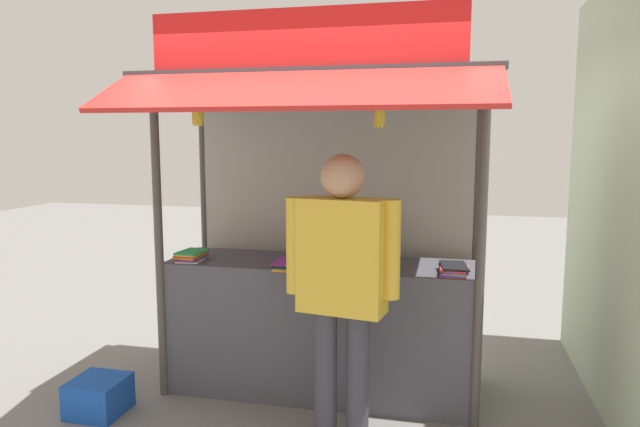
{
  "coord_description": "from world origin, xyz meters",
  "views": [
    {
      "loc": [
        0.89,
        -3.92,
        1.86
      ],
      "look_at": [
        0.0,
        0.0,
        1.32
      ],
      "focal_mm": 32.25,
      "sensor_mm": 36.0,
      "label": 1
    }
  ],
  "objects_px": {
    "water_bottle_back_right": "(301,241)",
    "water_bottle_right": "(380,241)",
    "water_bottle_mid_left": "(303,241)",
    "magazine_stack_back_left": "(191,255)",
    "banana_bunch_rightmost": "(198,117)",
    "plastic_crate": "(99,396)",
    "banana_bunch_leftmost": "(380,116)",
    "magazine_stack_far_left": "(288,265)",
    "vendor_person": "(342,275)",
    "magazine_stack_rear_center": "(453,269)"
  },
  "relations": [
    {
      "from": "magazine_stack_far_left",
      "to": "banana_bunch_leftmost",
      "type": "bearing_deg",
      "value": -15.78
    },
    {
      "from": "water_bottle_back_right",
      "to": "vendor_person",
      "type": "xyz_separation_m",
      "value": [
        0.45,
        -0.8,
        -0.04
      ]
    },
    {
      "from": "magazine_stack_back_left",
      "to": "banana_bunch_leftmost",
      "type": "height_order",
      "value": "banana_bunch_leftmost"
    },
    {
      "from": "magazine_stack_far_left",
      "to": "banana_bunch_rightmost",
      "type": "height_order",
      "value": "banana_bunch_rightmost"
    },
    {
      "from": "magazine_stack_rear_center",
      "to": "vendor_person",
      "type": "relative_size",
      "value": 0.18
    },
    {
      "from": "water_bottle_back_right",
      "to": "magazine_stack_back_left",
      "type": "height_order",
      "value": "water_bottle_back_right"
    },
    {
      "from": "magazine_stack_back_left",
      "to": "banana_bunch_rightmost",
      "type": "bearing_deg",
      "value": -52.54
    },
    {
      "from": "water_bottle_right",
      "to": "water_bottle_mid_left",
      "type": "height_order",
      "value": "water_bottle_right"
    },
    {
      "from": "water_bottle_back_right",
      "to": "magazine_stack_back_left",
      "type": "bearing_deg",
      "value": -164.12
    },
    {
      "from": "magazine_stack_far_left",
      "to": "banana_bunch_leftmost",
      "type": "relative_size",
      "value": 1.15
    },
    {
      "from": "magazine_stack_rear_center",
      "to": "banana_bunch_leftmost",
      "type": "xyz_separation_m",
      "value": [
        -0.47,
        -0.26,
        0.99
      ]
    },
    {
      "from": "magazine_stack_back_left",
      "to": "banana_bunch_leftmost",
      "type": "bearing_deg",
      "value": -10.82
    },
    {
      "from": "water_bottle_right",
      "to": "plastic_crate",
      "type": "xyz_separation_m",
      "value": [
        -1.78,
        -0.92,
        -0.97
      ]
    },
    {
      "from": "magazine_stack_back_left",
      "to": "water_bottle_right",
      "type": "bearing_deg",
      "value": 16.42
    },
    {
      "from": "water_bottle_back_right",
      "to": "water_bottle_right",
      "type": "xyz_separation_m",
      "value": [
        0.56,
        0.17,
        -0.01
      ]
    },
    {
      "from": "water_bottle_back_right",
      "to": "magazine_stack_rear_center",
      "type": "relative_size",
      "value": 0.91
    },
    {
      "from": "water_bottle_back_right",
      "to": "water_bottle_right",
      "type": "distance_m",
      "value": 0.58
    },
    {
      "from": "vendor_person",
      "to": "plastic_crate",
      "type": "relative_size",
      "value": 5.14
    },
    {
      "from": "magazine_stack_rear_center",
      "to": "vendor_person",
      "type": "height_order",
      "value": "vendor_person"
    },
    {
      "from": "magazine_stack_far_left",
      "to": "banana_bunch_rightmost",
      "type": "xyz_separation_m",
      "value": [
        -0.55,
        -0.18,
        1.0
      ]
    },
    {
      "from": "water_bottle_right",
      "to": "magazine_stack_rear_center",
      "type": "height_order",
      "value": "water_bottle_right"
    },
    {
      "from": "water_bottle_mid_left",
      "to": "plastic_crate",
      "type": "xyz_separation_m",
      "value": [
        -1.2,
        -0.91,
        -0.95
      ]
    },
    {
      "from": "magazine_stack_far_left",
      "to": "plastic_crate",
      "type": "xyz_separation_m",
      "value": [
        -1.21,
        -0.44,
        -0.87
      ]
    },
    {
      "from": "water_bottle_right",
      "to": "banana_bunch_leftmost",
      "type": "height_order",
      "value": "banana_bunch_leftmost"
    },
    {
      "from": "magazine_stack_far_left",
      "to": "magazine_stack_rear_center",
      "type": "distance_m",
      "value": 1.1
    },
    {
      "from": "magazine_stack_far_left",
      "to": "banana_bunch_leftmost",
      "type": "xyz_separation_m",
      "value": [
        0.63,
        -0.18,
        0.99
      ]
    },
    {
      "from": "water_bottle_back_right",
      "to": "magazine_stack_far_left",
      "type": "distance_m",
      "value": 0.33
    },
    {
      "from": "water_bottle_mid_left",
      "to": "magazine_stack_back_left",
      "type": "distance_m",
      "value": 0.84
    },
    {
      "from": "plastic_crate",
      "to": "banana_bunch_leftmost",
      "type": "bearing_deg",
      "value": 8.15
    },
    {
      "from": "water_bottle_mid_left",
      "to": "banana_bunch_rightmost",
      "type": "relative_size",
      "value": 1.02
    },
    {
      "from": "banana_bunch_leftmost",
      "to": "plastic_crate",
      "type": "bearing_deg",
      "value": -171.85
    },
    {
      "from": "water_bottle_mid_left",
      "to": "magazine_stack_far_left",
      "type": "relative_size",
      "value": 0.83
    },
    {
      "from": "water_bottle_mid_left",
      "to": "water_bottle_right",
      "type": "bearing_deg",
      "value": 1.17
    },
    {
      "from": "water_bottle_right",
      "to": "banana_bunch_rightmost",
      "type": "relative_size",
      "value": 1.21
    },
    {
      "from": "magazine_stack_far_left",
      "to": "plastic_crate",
      "type": "relative_size",
      "value": 0.79
    },
    {
      "from": "water_bottle_right",
      "to": "plastic_crate",
      "type": "relative_size",
      "value": 0.79
    },
    {
      "from": "plastic_crate",
      "to": "banana_bunch_rightmost",
      "type": "bearing_deg",
      "value": 21.97
    },
    {
      "from": "water_bottle_mid_left",
      "to": "banana_bunch_leftmost",
      "type": "relative_size",
      "value": 0.96
    },
    {
      "from": "water_bottle_back_right",
      "to": "plastic_crate",
      "type": "distance_m",
      "value": 1.74
    },
    {
      "from": "plastic_crate",
      "to": "magazine_stack_far_left",
      "type": "bearing_deg",
      "value": 20.08
    },
    {
      "from": "magazine_stack_back_left",
      "to": "vendor_person",
      "type": "bearing_deg",
      "value": -25.49
    },
    {
      "from": "magazine_stack_rear_center",
      "to": "magazine_stack_back_left",
      "type": "xyz_separation_m",
      "value": [
        -1.86,
        0.0,
        0.0
      ]
    },
    {
      "from": "magazine_stack_far_left",
      "to": "magazine_stack_rear_center",
      "type": "height_order",
      "value": "magazine_stack_rear_center"
    },
    {
      "from": "water_bottle_back_right",
      "to": "water_bottle_mid_left",
      "type": "relative_size",
      "value": 1.29
    },
    {
      "from": "water_bottle_right",
      "to": "water_bottle_mid_left",
      "type": "relative_size",
      "value": 1.2
    },
    {
      "from": "water_bottle_right",
      "to": "banana_bunch_leftmost",
      "type": "xyz_separation_m",
      "value": [
        0.06,
        -0.66,
        0.89
      ]
    },
    {
      "from": "magazine_stack_far_left",
      "to": "vendor_person",
      "type": "relative_size",
      "value": 0.15
    },
    {
      "from": "plastic_crate",
      "to": "water_bottle_right",
      "type": "bearing_deg",
      "value": 27.35
    },
    {
      "from": "water_bottle_mid_left",
      "to": "banana_bunch_rightmost",
      "type": "distance_m",
      "value": 1.24
    },
    {
      "from": "magazine_stack_far_left",
      "to": "magazine_stack_back_left",
      "type": "xyz_separation_m",
      "value": [
        -0.76,
        0.09,
        0.01
      ]
    }
  ]
}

